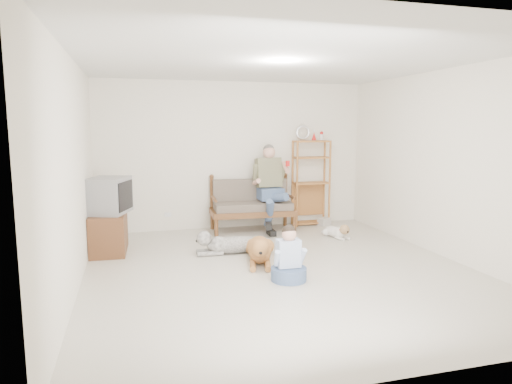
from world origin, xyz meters
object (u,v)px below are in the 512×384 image
object	(u,v)px
loveseat	(252,204)
etagere	(311,182)
golden_retriever	(260,249)
tv_stand	(108,233)

from	to	relation	value
loveseat	etagere	world-z (taller)	etagere
golden_retriever	etagere	bearing A→B (deg)	66.73
golden_retriever	loveseat	bearing A→B (deg)	92.99
etagere	golden_retriever	world-z (taller)	etagere
etagere	tv_stand	xyz separation A→B (m)	(-3.68, -1.03, -0.54)
etagere	tv_stand	bearing A→B (deg)	-164.39
etagere	golden_retriever	bearing A→B (deg)	-127.71
loveseat	etagere	xyz separation A→B (m)	(1.22, 0.17, 0.35)
etagere	tv_stand	distance (m)	3.86
tv_stand	loveseat	bearing A→B (deg)	22.22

